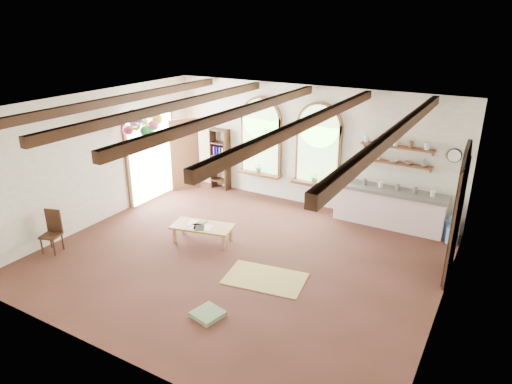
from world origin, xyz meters
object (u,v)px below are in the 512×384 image
Objects in this scene: coffee_table at (202,227)px; side_chair at (52,240)px; balloon_cluster at (142,123)px; kitchen_counter at (389,207)px.

side_chair reaches higher than coffee_table.
balloon_cluster reaches higher than side_chair.
kitchen_counter reaches higher than side_chair.
balloon_cluster is (-5.71, -2.19, 1.86)m from kitchen_counter.
side_chair is (-5.96, -4.98, -0.21)m from kitchen_counter.
balloon_cluster is at bearing 84.88° from side_chair.
kitchen_counter is at bearing 21.00° from balloon_cluster.
side_chair is (-2.54, -2.02, -0.08)m from coffee_table.
balloon_cluster is (0.25, 2.79, 2.07)m from side_chair.
coffee_table is 3.13m from balloon_cluster.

